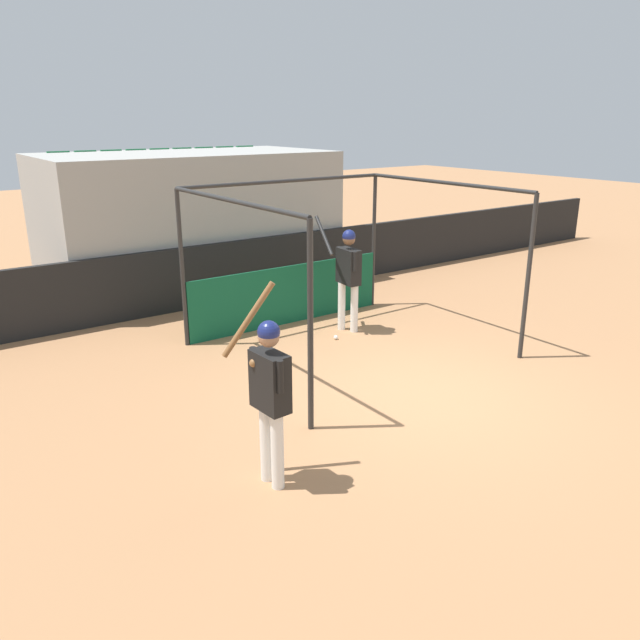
% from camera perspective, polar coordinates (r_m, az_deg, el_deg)
% --- Properties ---
extents(ground_plane, '(60.00, 60.00, 0.00)m').
position_cam_1_polar(ground_plane, '(8.62, 8.81, -6.68)').
color(ground_plane, '#A8754C').
extents(outfield_wall, '(24.00, 0.12, 1.22)m').
position_cam_1_polar(outfield_wall, '(12.66, -8.54, 4.33)').
color(outfield_wall, black).
rests_on(outfield_wall, ground).
extents(bleacher_section, '(5.95, 3.20, 2.90)m').
position_cam_1_polar(bleacher_section, '(13.98, -11.88, 8.93)').
color(bleacher_section, '#9E9E99').
rests_on(bleacher_section, ground).
extents(batting_cage, '(4.05, 3.63, 2.57)m').
position_cam_1_polar(batting_cage, '(10.58, -1.06, 4.55)').
color(batting_cage, '#282828').
rests_on(batting_cage, ground).
extents(player_batter, '(0.56, 0.99, 1.96)m').
position_cam_1_polar(player_batter, '(10.69, 2.55, 4.57)').
color(player_batter, white).
rests_on(player_batter, ground).
extents(player_waiting, '(0.54, 0.75, 2.06)m').
position_cam_1_polar(player_waiting, '(6.14, -4.65, -6.22)').
color(player_waiting, white).
rests_on(player_waiting, ground).
extents(baseball, '(0.07, 0.07, 0.07)m').
position_cam_1_polar(baseball, '(10.52, 1.46, -1.60)').
color(baseball, white).
rests_on(baseball, ground).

